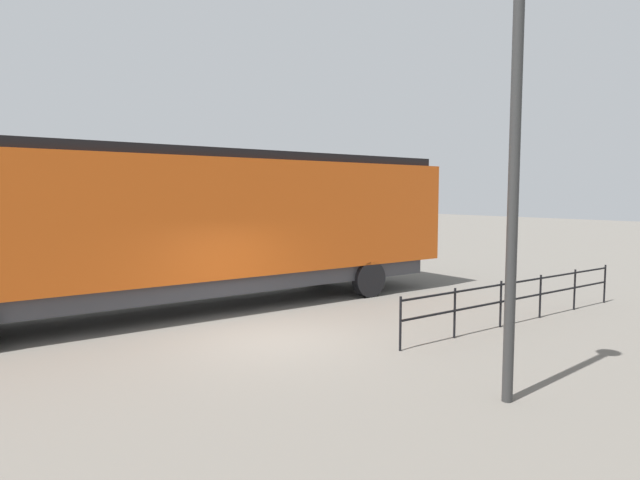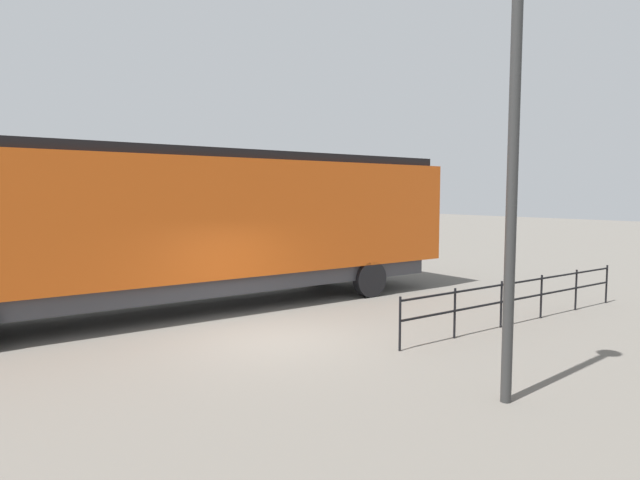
% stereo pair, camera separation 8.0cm
% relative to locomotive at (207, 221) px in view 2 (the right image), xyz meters
% --- Properties ---
extents(ground_plane, '(120.00, 120.00, 0.00)m').
position_rel_locomotive_xyz_m(ground_plane, '(3.83, -0.20, -2.39)').
color(ground_plane, '#666059').
extents(locomotive, '(3.12, 16.04, 4.27)m').
position_rel_locomotive_xyz_m(locomotive, '(0.00, 0.00, 0.00)').
color(locomotive, '#D15114').
rests_on(locomotive, ground_plane).
extents(lamp_post, '(0.44, 0.44, 6.56)m').
position_rel_locomotive_xyz_m(lamp_post, '(8.90, 0.89, 1.86)').
color(lamp_post, '#2D2D2D').
rests_on(lamp_post, ground_plane).
extents(platform_fence, '(0.05, 8.21, 1.10)m').
position_rel_locomotive_xyz_m(platform_fence, '(6.06, 5.51, -1.68)').
color(platform_fence, black).
rests_on(platform_fence, ground_plane).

